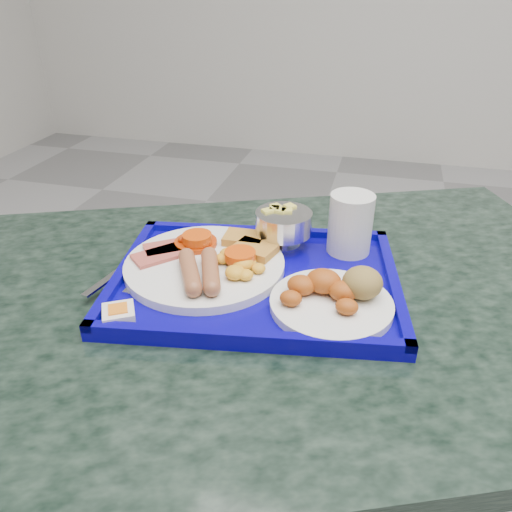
{
  "coord_description": "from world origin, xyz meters",
  "views": [
    {
      "loc": [
        -0.38,
        -0.48,
        1.14
      ],
      "look_at": [
        -0.55,
        0.18,
        0.75
      ],
      "focal_mm": 35.0,
      "sensor_mm": 36.0,
      "label": 1
    }
  ],
  "objects_px": {
    "tray": "(256,281)",
    "fruit_bowl": "(283,223)",
    "juice_cup": "(351,222)",
    "main_plate": "(209,261)",
    "bread_plate": "(335,295)",
    "table": "(280,377)"
  },
  "relations": [
    {
      "from": "main_plate",
      "to": "fruit_bowl",
      "type": "xyz_separation_m",
      "value": [
        0.1,
        0.11,
        0.03
      ]
    },
    {
      "from": "bread_plate",
      "to": "fruit_bowl",
      "type": "height_order",
      "value": "fruit_bowl"
    },
    {
      "from": "table",
      "to": "juice_cup",
      "type": "height_order",
      "value": "juice_cup"
    },
    {
      "from": "bread_plate",
      "to": "fruit_bowl",
      "type": "distance_m",
      "value": 0.2
    },
    {
      "from": "tray",
      "to": "bread_plate",
      "type": "height_order",
      "value": "bread_plate"
    },
    {
      "from": "main_plate",
      "to": "juice_cup",
      "type": "relative_size",
      "value": 2.5
    },
    {
      "from": "table",
      "to": "bread_plate",
      "type": "distance_m",
      "value": 0.23
    },
    {
      "from": "table",
      "to": "fruit_bowl",
      "type": "xyz_separation_m",
      "value": [
        -0.03,
        0.13,
        0.24
      ]
    },
    {
      "from": "bread_plate",
      "to": "fruit_bowl",
      "type": "bearing_deg",
      "value": 124.86
    },
    {
      "from": "tray",
      "to": "fruit_bowl",
      "type": "height_order",
      "value": "fruit_bowl"
    },
    {
      "from": "bread_plate",
      "to": "juice_cup",
      "type": "height_order",
      "value": "juice_cup"
    },
    {
      "from": "juice_cup",
      "to": "table",
      "type": "bearing_deg",
      "value": -122.26
    },
    {
      "from": "fruit_bowl",
      "to": "juice_cup",
      "type": "bearing_deg",
      "value": 5.97
    },
    {
      "from": "juice_cup",
      "to": "tray",
      "type": "bearing_deg",
      "value": -135.99
    },
    {
      "from": "table",
      "to": "bread_plate",
      "type": "xyz_separation_m",
      "value": [
        0.09,
        -0.04,
        0.21
      ]
    },
    {
      "from": "bread_plate",
      "to": "fruit_bowl",
      "type": "relative_size",
      "value": 1.81
    },
    {
      "from": "bread_plate",
      "to": "juice_cup",
      "type": "bearing_deg",
      "value": 89.37
    },
    {
      "from": "fruit_bowl",
      "to": "juice_cup",
      "type": "xyz_separation_m",
      "value": [
        0.11,
        0.01,
        0.01
      ]
    },
    {
      "from": "tray",
      "to": "juice_cup",
      "type": "distance_m",
      "value": 0.19
    },
    {
      "from": "main_plate",
      "to": "fruit_bowl",
      "type": "distance_m",
      "value": 0.15
    },
    {
      "from": "table",
      "to": "bread_plate",
      "type": "bearing_deg",
      "value": -22.82
    },
    {
      "from": "juice_cup",
      "to": "bread_plate",
      "type": "bearing_deg",
      "value": -90.63
    }
  ]
}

